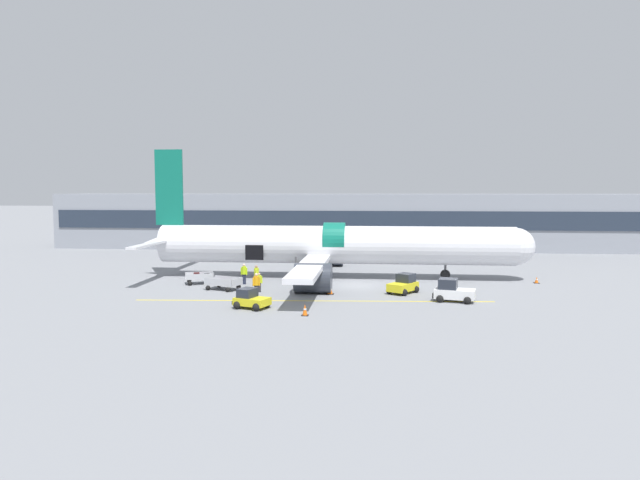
% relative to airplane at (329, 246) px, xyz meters
% --- Properties ---
extents(ground_plane, '(500.00, 500.00, 0.00)m').
position_rel_airplane_xyz_m(ground_plane, '(2.60, -4.16, -3.07)').
color(ground_plane, gray).
extents(apron_marking_line, '(27.09, 2.12, 0.01)m').
position_rel_airplane_xyz_m(apron_marking_line, '(-0.23, -11.62, -3.07)').
color(apron_marking_line, yellow).
rests_on(apron_marking_line, ground_plane).
extents(terminal_strip, '(88.55, 9.08, 7.83)m').
position_rel_airplane_xyz_m(terminal_strip, '(2.60, 28.19, 0.85)').
color(terminal_strip, gray).
rests_on(terminal_strip, ground_plane).
extents(airplane, '(37.39, 32.62, 12.27)m').
position_rel_airplane_xyz_m(airplane, '(0.00, 0.00, 0.00)').
color(airplane, silver).
rests_on(airplane, ground_plane).
extents(baggage_tug_lead, '(2.78, 2.44, 1.40)m').
position_rel_airplane_xyz_m(baggage_tug_lead, '(-4.42, -14.70, -2.48)').
color(baggage_tug_lead, yellow).
rests_on(baggage_tug_lead, ground_plane).
extents(baggage_tug_mid, '(2.73, 3.11, 1.57)m').
position_rel_airplane_xyz_m(baggage_tug_mid, '(6.66, -7.63, -2.40)').
color(baggage_tug_mid, yellow).
rests_on(baggage_tug_mid, ground_plane).
extents(baggage_tug_rear, '(3.33, 2.53, 1.70)m').
position_rel_airplane_xyz_m(baggage_tug_rear, '(10.18, -10.77, -2.34)').
color(baggage_tug_rear, white).
rests_on(baggage_tug_rear, ground_plane).
extents(baggage_cart_loading, '(3.82, 2.57, 1.04)m').
position_rel_airplane_xyz_m(baggage_cart_loading, '(-8.31, -7.50, -2.59)').
color(baggage_cart_loading, '#B7BABF').
rests_on(baggage_cart_loading, ground_plane).
extents(baggage_cart_queued, '(3.43, 2.46, 1.07)m').
position_rel_airplane_xyz_m(baggage_cart_queued, '(-11.20, -4.70, -2.56)').
color(baggage_cart_queued, '#B7BABF').
rests_on(baggage_cart_queued, ground_plane).
extents(ground_crew_loader_a, '(0.60, 0.59, 1.86)m').
position_rel_airplane_xyz_m(ground_crew_loader_a, '(-4.94, -10.27, -2.10)').
color(ground_crew_loader_a, '#2D2D33').
rests_on(ground_crew_loader_a, ground_plane).
extents(ground_crew_loader_b, '(0.45, 0.64, 1.85)m').
position_rel_airplane_xyz_m(ground_crew_loader_b, '(-5.93, -5.52, -2.10)').
color(ground_crew_loader_b, '#1E2338').
rests_on(ground_crew_loader_b, ground_plane).
extents(ground_crew_driver, '(0.64, 0.48, 1.83)m').
position_rel_airplane_xyz_m(ground_crew_driver, '(-7.27, -4.49, -2.11)').
color(ground_crew_driver, '#1E2338').
rests_on(ground_crew_driver, ground_plane).
extents(ground_crew_supervisor, '(0.55, 0.37, 1.60)m').
position_rel_airplane_xyz_m(ground_crew_supervisor, '(-5.12, -8.29, -2.23)').
color(ground_crew_supervisor, '#2D2D33').
rests_on(ground_crew_supervisor, ground_plane).
extents(safety_cone_nose, '(0.48, 0.48, 0.59)m').
position_rel_airplane_xyz_m(safety_cone_nose, '(18.84, -1.46, -2.80)').
color(safety_cone_nose, black).
rests_on(safety_cone_nose, ground_plane).
extents(safety_cone_engine_left, '(0.48, 0.48, 0.79)m').
position_rel_airplane_xyz_m(safety_cone_engine_left, '(-0.30, -16.72, -2.70)').
color(safety_cone_engine_left, black).
rests_on(safety_cone_engine_left, ground_plane).
extents(safety_cone_wingtip, '(0.63, 0.63, 0.68)m').
position_rel_airplane_xyz_m(safety_cone_wingtip, '(0.75, -8.69, -2.75)').
color(safety_cone_wingtip, black).
rests_on(safety_cone_wingtip, ground_plane).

